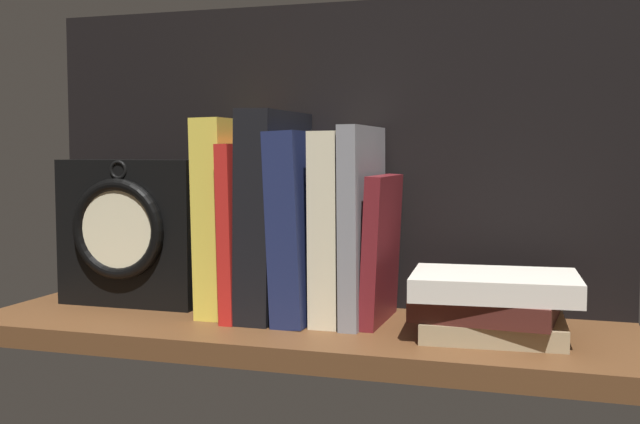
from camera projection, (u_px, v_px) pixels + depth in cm
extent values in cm
cube|color=brown|center=(295.00, 332.00, 90.80)|extent=(76.41, 24.66, 2.50)
cube|color=black|center=(325.00, 155.00, 100.35)|extent=(76.41, 1.20, 38.64)
cube|color=gold|center=(228.00, 216.00, 95.66)|extent=(4.07, 12.86, 23.78)
cube|color=red|center=(250.00, 229.00, 94.89)|extent=(2.05, 16.12, 20.70)
cube|color=black|center=(274.00, 214.00, 93.78)|extent=(4.50, 15.64, 24.65)
cube|color=#192147|center=(307.00, 225.00, 92.61)|extent=(4.66, 15.74, 22.23)
cube|color=beige|center=(338.00, 226.00, 91.47)|extent=(3.48, 13.40, 22.09)
cube|color=gray|center=(363.00, 224.00, 90.54)|extent=(2.38, 14.42, 22.74)
cube|color=maroon|center=(382.00, 249.00, 90.08)|extent=(2.50, 12.28, 17.14)
cube|color=black|center=(132.00, 232.00, 100.41)|extent=(18.77, 6.03, 18.77)
torus|color=black|center=(118.00, 229.00, 97.11)|extent=(12.80, 1.57, 12.80)
cylinder|color=beige|center=(118.00, 229.00, 97.11)|extent=(10.33, 0.60, 10.33)
cube|color=black|center=(113.00, 220.00, 96.67)|extent=(1.10, 0.30, 2.49)
cube|color=black|center=(113.00, 214.00, 96.57)|extent=(0.88, 0.30, 4.04)
torus|color=black|center=(118.00, 170.00, 96.92)|extent=(2.44, 0.44, 2.44)
cube|color=#9E8966|center=(493.00, 327.00, 83.17)|extent=(15.62, 12.69, 2.13)
cube|color=#471E19|center=(486.00, 306.00, 83.23)|extent=(15.26, 13.18, 2.36)
cube|color=beige|center=(495.00, 285.00, 82.39)|extent=(18.27, 13.64, 2.41)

